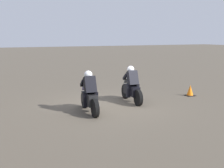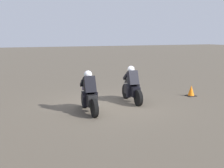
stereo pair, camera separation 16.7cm
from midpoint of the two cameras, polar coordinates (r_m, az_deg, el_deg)
name	(u,v)px [view 1 (the left image)]	position (r m, az deg, el deg)	size (l,w,h in m)	color
ground_plane	(109,105)	(11.41, -0.99, -4.29)	(120.00, 120.00, 0.00)	brown
rider_lane_a	(132,87)	(11.89, 3.55, -0.65)	(2.04, 0.57, 1.51)	black
rider_lane_b	(89,95)	(10.30, -5.00, -2.29)	(2.04, 0.55, 1.51)	black
traffic_cone	(190,91)	(13.60, 15.03, -1.33)	(0.40, 0.40, 0.50)	black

